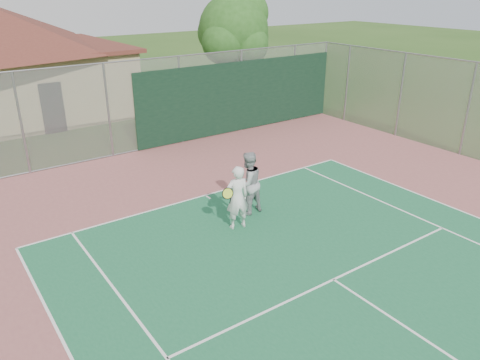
{
  "coord_description": "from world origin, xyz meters",
  "views": [
    {
      "loc": [
        -6.71,
        0.48,
        6.09
      ],
      "look_at": [
        -0.06,
        9.93,
        1.22
      ],
      "focal_mm": 35.0,
      "sensor_mm": 36.0,
      "label": 1
    }
  ],
  "objects": [
    {
      "name": "tree",
      "position": [
        7.34,
        20.83,
        3.83
      ],
      "size": [
        4.17,
        3.95,
        5.82
      ],
      "color": "#331C12",
      "rests_on": "ground"
    },
    {
      "name": "side_fence_right",
      "position": [
        10.0,
        12.5,
        1.75
      ],
      "size": [
        0.08,
        9.0,
        3.5
      ],
      "color": "gray",
      "rests_on": "ground"
    },
    {
      "name": "player_grey_back",
      "position": [
        0.39,
        10.18,
        0.91
      ],
      "size": [
        0.94,
        0.76,
        1.82
      ],
      "rotation": [
        0.0,
        0.0,
        3.22
      ],
      "color": "#9DA0A2",
      "rests_on": "ground"
    },
    {
      "name": "player_white_front",
      "position": [
        -0.37,
        9.62,
        0.89
      ],
      "size": [
        1.03,
        0.7,
        1.76
      ],
      "rotation": [
        0.0,
        0.0,
        2.96
      ],
      "color": "silver",
      "rests_on": "ground"
    },
    {
      "name": "back_fence",
      "position": [
        2.11,
        16.98,
        1.67
      ],
      "size": [
        20.08,
        0.11,
        3.53
      ],
      "color": "gray",
      "rests_on": "ground"
    }
  ]
}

